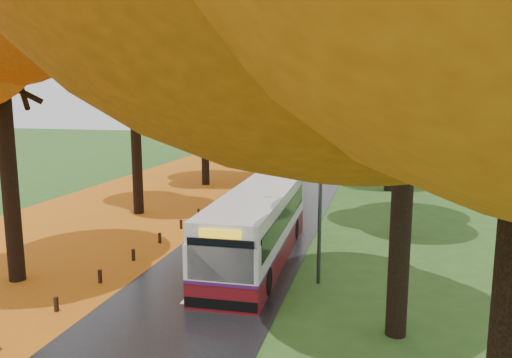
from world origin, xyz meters
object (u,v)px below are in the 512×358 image
at_px(car_white, 276,168).
at_px(car_dark, 298,155).
at_px(streetlamp_near, 314,158).
at_px(streetlamp_far, 362,114).
at_px(bus, 257,225).
at_px(streetlamp_mid, 351,124).
at_px(car_silver, 293,158).

height_order(car_white, car_dark, car_white).
distance_m(streetlamp_near, streetlamp_far, 44.00).
distance_m(streetlamp_near, car_white, 24.59).
height_order(bus, car_white, bus).
distance_m(streetlamp_mid, car_dark, 14.44).
relative_size(streetlamp_mid, car_dark, 1.98).
bearing_deg(car_white, streetlamp_near, -55.97).
relative_size(streetlamp_near, streetlamp_mid, 1.00).
bearing_deg(streetlamp_far, bus, -93.55).
relative_size(streetlamp_near, car_dark, 1.98).
xyz_separation_m(streetlamp_mid, bus, (-2.60, -19.98, -3.16)).
bearing_deg(car_dark, streetlamp_near, -77.33).
xyz_separation_m(streetlamp_near, car_dark, (-6.20, 34.39, -4.09)).
height_order(bus, car_silver, bus).
bearing_deg(bus, car_silver, 95.35).
distance_m(streetlamp_near, bus, 4.56).
height_order(bus, car_dark, bus).
relative_size(bus, car_dark, 2.73).
height_order(streetlamp_far, car_dark, streetlamp_far).
relative_size(streetlamp_near, streetlamp_far, 1.00).
distance_m(streetlamp_mid, streetlamp_far, 22.00).
bearing_deg(streetlamp_far, car_dark, -122.84).
relative_size(streetlamp_far, bus, 0.72).
height_order(car_silver, car_dark, car_silver).
xyz_separation_m(car_silver, car_dark, (0.01, 2.68, -0.06)).
bearing_deg(streetlamp_mid, car_silver, 122.63).
bearing_deg(streetlamp_far, car_white, -107.03).
bearing_deg(streetlamp_mid, car_white, 167.10).
height_order(streetlamp_near, streetlamp_far, same).
bearing_deg(car_dark, car_silver, -87.74).
distance_m(bus, car_dark, 32.58).
relative_size(streetlamp_near, car_white, 1.84).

